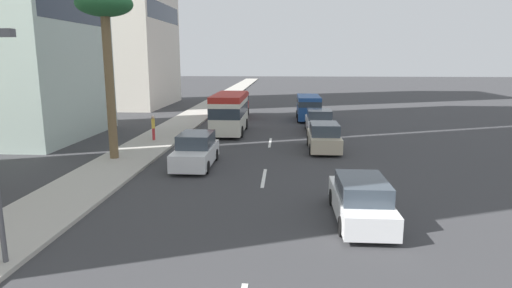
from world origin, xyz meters
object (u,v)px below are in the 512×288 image
at_px(car_sixth, 361,200).
at_px(minibus_seventh, 230,112).
at_px(van_third, 236,104).
at_px(car_fifth, 196,151).
at_px(pedestrian_near_lamp, 153,127).
at_px(car_second, 324,137).
at_px(palm_tree, 105,15).
at_px(van_lead, 309,106).
at_px(car_fourth, 319,121).

height_order(car_sixth, minibus_seventh, minibus_seventh).
height_order(van_third, car_fifth, van_third).
bearing_deg(car_fifth, minibus_seventh, 177.22).
xyz_separation_m(car_sixth, pedestrian_near_lamp, (13.54, 11.46, 0.31)).
xyz_separation_m(car_second, car_sixth, (-11.64, -0.25, -0.06)).
xyz_separation_m(minibus_seventh, palm_tree, (-9.28, 5.26, 6.12)).
xyz_separation_m(van_lead, van_third, (1.38, 6.75, 0.02)).
xyz_separation_m(car_fifth, palm_tree, (0.92, 4.76, 6.93)).
height_order(car_fourth, pedestrian_near_lamp, pedestrian_near_lamp).
bearing_deg(palm_tree, pedestrian_near_lamp, -6.19).
bearing_deg(van_lead, car_second, -178.92).
distance_m(car_fourth, minibus_seventh, 6.86).
relative_size(car_fifth, car_sixth, 0.96).
height_order(van_lead, car_fifth, van_lead).
height_order(car_second, car_sixth, car_second).
relative_size(car_fourth, palm_tree, 0.52).
distance_m(car_second, car_fourth, 6.79).
bearing_deg(car_sixth, van_lead, 1.15).
bearing_deg(car_second, van_lead, 1.08).
bearing_deg(car_fifth, car_fourth, 147.08).
bearing_deg(palm_tree, minibus_seventh, -29.52).
bearing_deg(car_sixth, car_fourth, 0.11).
bearing_deg(minibus_seventh, pedestrian_near_lamp, -50.11).
xyz_separation_m(van_lead, car_fourth, (-6.32, -0.46, -0.46)).
relative_size(car_fourth, pedestrian_near_lamp, 2.83).
relative_size(car_fourth, car_sixth, 0.99).
height_order(car_fifth, palm_tree, palm_tree).
bearing_deg(car_fourth, pedestrian_near_lamp, 113.15).
xyz_separation_m(van_third, car_sixth, (-26.12, -7.25, -0.56)).
bearing_deg(car_sixth, palm_tree, 55.85).
distance_m(minibus_seventh, palm_tree, 12.30).
height_order(van_lead, car_sixth, van_lead).
distance_m(car_second, pedestrian_near_lamp, 11.37).
height_order(car_fifth, car_sixth, car_fifth).
xyz_separation_m(car_fifth, car_sixth, (-7.24, -7.28, -0.07)).
distance_m(car_fourth, palm_tree, 17.25).
bearing_deg(van_third, car_fifth, -0.08).
bearing_deg(pedestrian_near_lamp, car_sixth, -156.43).
bearing_deg(minibus_seventh, palm_tree, -29.52).
bearing_deg(pedestrian_near_lamp, car_fourth, -83.51).
height_order(van_lead, minibus_seventh, minibus_seventh).
bearing_deg(car_sixth, pedestrian_near_lamp, 40.23).
bearing_deg(palm_tree, van_third, -14.93).
relative_size(van_lead, car_sixth, 1.08).
distance_m(van_third, palm_tree, 19.67).
height_order(minibus_seventh, palm_tree, palm_tree).
relative_size(van_third, car_fifth, 1.11).
distance_m(van_lead, van_third, 6.89).
distance_m(van_lead, car_sixth, 24.75).
distance_m(car_second, palm_tree, 14.12).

